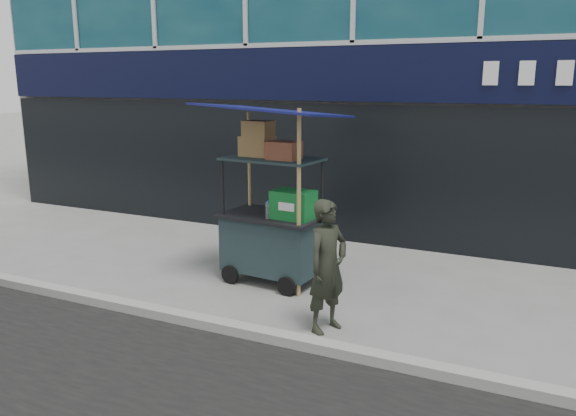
% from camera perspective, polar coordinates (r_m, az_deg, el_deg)
% --- Properties ---
extents(ground, '(80.00, 80.00, 0.00)m').
position_cam_1_polar(ground, '(6.71, -4.96, -11.83)').
color(ground, slate).
rests_on(ground, ground).
extents(curb, '(80.00, 0.18, 0.12)m').
position_cam_1_polar(curb, '(6.53, -5.86, -12.00)').
color(curb, '#97988F').
rests_on(curb, ground).
extents(vendor_cart, '(1.97, 1.48, 2.51)m').
position_cam_1_polar(vendor_cart, '(7.82, -1.49, -1.33)').
color(vendor_cart, '#18282A').
rests_on(vendor_cart, ground).
extents(vendor_man, '(0.55, 0.65, 1.52)m').
position_cam_1_polar(vendor_man, '(6.34, 4.04, -5.93)').
color(vendor_man, black).
rests_on(vendor_man, ground).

